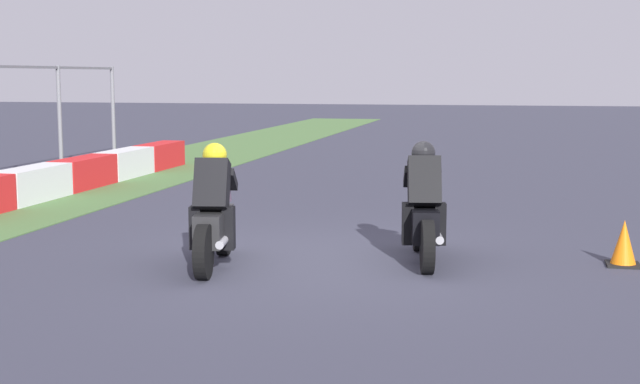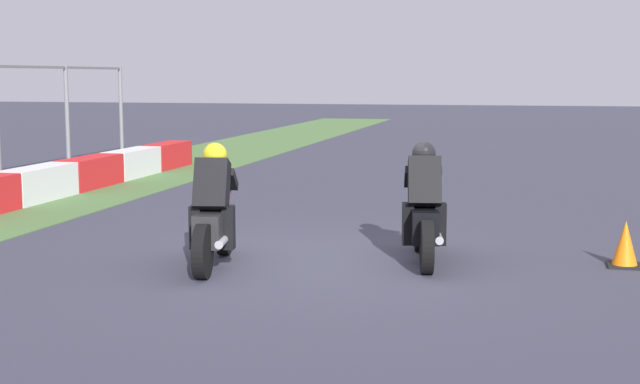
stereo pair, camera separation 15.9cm
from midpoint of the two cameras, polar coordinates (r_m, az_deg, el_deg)
The scene contains 4 objects.
ground_plane at distance 11.15m, azimuth -0.20°, elevation -4.49°, with size 120.00×120.00×0.00m, color #383948.
rider_lane_a at distance 11.11m, azimuth 6.28°, elevation -1.32°, with size 2.03×0.62×1.51m.
rider_lane_b at distance 10.83m, azimuth -7.28°, elevation -1.56°, with size 2.04×0.60×1.51m.
traffic_cone at distance 11.44m, azimuth 18.64°, elevation -3.24°, with size 0.40×0.40×0.57m.
Camera 1 is at (-10.66, -2.32, 2.32)m, focal length 49.59 mm.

